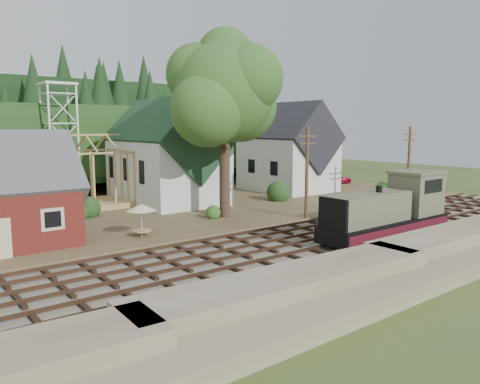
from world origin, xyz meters
TOP-DOWN VIEW (x-y plane):
  - ground at (0.00, 0.00)m, footprint 140.00×140.00m
  - embankment at (0.00, -8.50)m, footprint 64.00×5.00m
  - railroad_bed at (0.00, 0.00)m, footprint 64.00×11.00m
  - village_flat at (0.00, 18.00)m, footprint 64.00×26.00m
  - hillside at (0.00, 42.00)m, footprint 70.00×28.96m
  - ridge at (0.00, 58.00)m, footprint 80.00×20.00m
  - church at (2.00, 19.68)m, footprint 8.40×15.17m
  - farmhouse at (18.00, 19.00)m, footprint 8.40×10.80m
  - timber_frame at (-6.00, 22.00)m, footprint 8.20×6.20m
  - lattice_tower at (-6.00, 28.00)m, footprint 3.20×3.20m
  - big_tree at (2.17, 10.08)m, footprint 10.90×8.40m
  - telegraph_pole_near at (7.00, 5.20)m, footprint 2.20×0.28m
  - telegraph_pole_far at (22.00, 5.20)m, footprint 2.20×0.28m
  - locomotive at (6.93, -3.00)m, footprint 11.41×2.85m
  - car_blue at (-11.97, 13.11)m, footprint 1.69×3.67m
  - car_red at (27.99, 19.76)m, footprint 4.67×3.33m
  - patio_set at (-6.95, 7.64)m, footprint 2.08×2.08m

SIDE VIEW (x-z plane):
  - ground at x=0.00m, z-range 0.00..0.00m
  - embankment at x=0.00m, z-range -0.80..0.80m
  - hillside at x=0.00m, z-range -6.37..6.37m
  - ridge at x=0.00m, z-range -6.00..6.00m
  - railroad_bed at x=0.00m, z-range 0.00..0.16m
  - village_flat at x=0.00m, z-range 0.00..0.30m
  - car_red at x=27.99m, z-range 0.30..1.48m
  - car_blue at x=-11.97m, z-range 0.30..1.52m
  - locomotive at x=6.93m, z-range -0.25..4.34m
  - patio_set at x=-6.95m, z-range 1.11..3.43m
  - timber_frame at x=-6.00m, z-range -0.23..6.76m
  - telegraph_pole_near at x=7.00m, z-range 0.25..8.25m
  - telegraph_pole_far at x=22.00m, z-range 0.25..8.25m
  - farmhouse at x=18.00m, z-range -0.43..10.17m
  - church at x=2.00m, z-range -1.32..11.68m
  - lattice_tower at x=-6.00m, z-range 3.97..16.10m
  - big_tree at x=2.17m, z-range 2.87..17.57m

